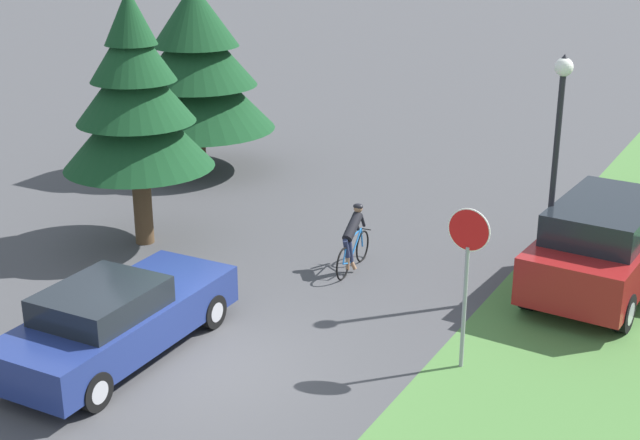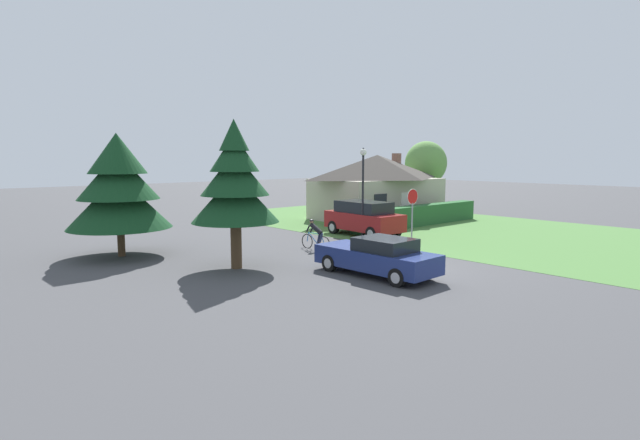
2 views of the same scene
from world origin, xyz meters
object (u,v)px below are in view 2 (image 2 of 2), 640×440
stop_sign (412,206)px  parked_suv_right (364,218)px  cyclist (316,235)px  conifer_tall_far (119,188)px  conifer_tall_near (235,183)px  cottage_house (377,186)px  sedan_left_lane (378,257)px  deciduous_tree_right (426,163)px  street_lamp (363,177)px

stop_sign → parked_suv_right: bearing=-103.8°
cyclist → conifer_tall_far: (-7.37, 4.53, 2.31)m
conifer_tall_far → conifer_tall_near: bearing=-66.0°
cottage_house → conifer_tall_far: (-18.75, -1.78, 0.67)m
cottage_house → sedan_left_lane: cottage_house is taller
conifer_tall_near → deciduous_tree_right: 24.90m
deciduous_tree_right → street_lamp: bearing=-155.4°
cottage_house → sedan_left_lane: 17.68m
deciduous_tree_right → conifer_tall_far: bearing=-173.7°
conifer_tall_near → cyclist: bearing=10.5°
street_lamp → deciduous_tree_right: bearing=24.6°
parked_suv_right → stop_sign: bearing=166.6°
cyclist → conifer_tall_far: 8.95m
cottage_house → street_lamp: 9.37m
stop_sign → deciduous_tree_right: 18.23m
cottage_house → conifer_tall_near: 17.87m
parked_suv_right → conifer_tall_far: 12.76m
parked_suv_right → street_lamp: street_lamp is taller
parked_suv_right → stop_sign: (-1.30, -4.32, 1.02)m
conifer_tall_far → stop_sign: bearing=-34.1°
cottage_house → cyclist: bearing=-147.6°
conifer_tall_far → deciduous_tree_right: (25.90, 2.84, 0.85)m
cottage_house → conifer_tall_far: bearing=-171.2°
cottage_house → parked_suv_right: bearing=-140.0°
cyclist → stop_sign: stop_sign is taller
sedan_left_lane → deciduous_tree_right: size_ratio=0.84×
parked_suv_right → stop_sign: 4.63m
parked_suv_right → stop_sign: size_ratio=1.64×
conifer_tall_far → deciduous_tree_right: bearing=6.3°
parked_suv_right → deciduous_tree_right: deciduous_tree_right is taller
conifer_tall_near → cottage_house: bearing=23.9°
cyclist → street_lamp: 4.77m
parked_suv_right → conifer_tall_far: conifer_tall_far is taller
cottage_house → deciduous_tree_right: 7.39m
stop_sign → conifer_tall_near: size_ratio=0.49×
cottage_house → street_lamp: (-7.44, -5.61, 0.96)m
sedan_left_lane → cottage_house: bearing=-49.9°
conifer_tall_near → street_lamp: bearing=10.3°
cyclist → deciduous_tree_right: (18.53, 7.38, 3.16)m
sedan_left_lane → conifer_tall_near: size_ratio=0.83×
sedan_left_lane → deciduous_tree_right: bearing=-59.4°
cottage_house → conifer_tall_far: size_ratio=1.78×
sedan_left_lane → parked_suv_right: 9.54m
deciduous_tree_right → conifer_tall_near: bearing=-160.5°
cottage_house → stop_sign: 12.06m
stop_sign → conifer_tall_far: (-10.92, 7.38, 0.99)m
parked_suv_right → street_lamp: (-0.92, -0.77, 2.30)m
parked_suv_right → stop_sign: stop_sign is taller
deciduous_tree_right → cyclist: bearing=-158.3°
conifer_tall_near → deciduous_tree_right: (23.47, 8.29, 0.53)m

